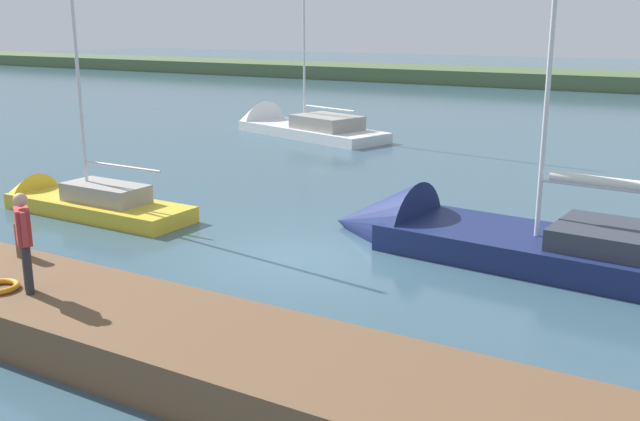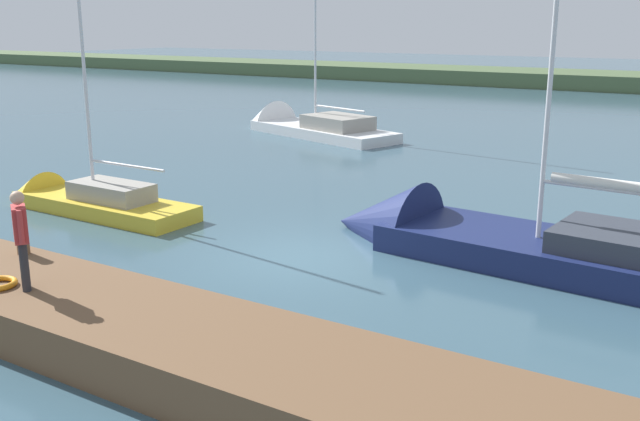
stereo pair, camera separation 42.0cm
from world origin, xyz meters
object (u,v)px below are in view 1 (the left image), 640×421
sailboat_outer_mooring (72,206)px  mooring_post_near (22,240)px  sailboat_mid_channel (285,128)px  person_on_dock (24,236)px  sailboat_far_left (491,245)px

sailboat_outer_mooring → mooring_post_near: bearing=132.3°
sailboat_mid_channel → person_on_dock: sailboat_mid_channel is taller
sailboat_outer_mooring → sailboat_mid_channel: (3.05, -15.53, 0.10)m
sailboat_mid_channel → sailboat_outer_mooring: bearing=118.0°
sailboat_outer_mooring → person_on_dock: bearing=135.4°
sailboat_far_left → sailboat_outer_mooring: bearing=14.5°
mooring_post_near → person_on_dock: 2.18m
mooring_post_near → sailboat_outer_mooring: bearing=-48.3°
mooring_post_near → sailboat_outer_mooring: sailboat_outer_mooring is taller
person_on_dock → sailboat_far_left: bearing=-179.3°
mooring_post_near → sailboat_outer_mooring: 6.70m
sailboat_far_left → person_on_dock: (5.26, 8.22, 1.53)m
sailboat_outer_mooring → sailboat_mid_channel: size_ratio=0.72×
sailboat_mid_channel → person_on_dock: 23.58m
sailboat_far_left → person_on_dock: sailboat_far_left is taller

